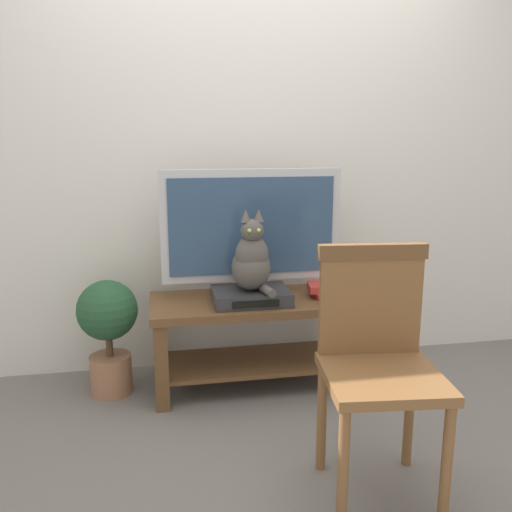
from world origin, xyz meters
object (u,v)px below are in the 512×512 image
media_box (251,296)px  book_stack (329,290)px  potted_plant (108,327)px  cat (252,260)px  tv_stand (254,326)px  tv (251,230)px  wooden_chair (377,350)px

media_box → book_stack: 0.45m
book_stack → potted_plant: bearing=176.5°
cat → tv_stand: bearing=69.1°
tv → book_stack: 0.54m
cat → potted_plant: 0.85m
media_box → wooden_chair: wooden_chair is taller
tv_stand → cat: cat is taller
tv_stand → potted_plant: size_ratio=1.79×
tv → wooden_chair: (0.31, -1.04, -0.30)m
media_box → cat: bearing=-85.2°
tv_stand → wooden_chair: wooden_chair is taller
book_stack → wooden_chair: bearing=-96.7°
tv_stand → cat: 0.40m
tv_stand → media_box: media_box is taller
cat → wooden_chair: (0.34, -0.88, -0.17)m
media_box → cat: cat is taller
tv_stand → wooden_chair: bearing=-72.0°
wooden_chair → tv_stand: bearing=108.0°
cat → book_stack: 0.49m
tv → book_stack: tv is taller
tv → book_stack: size_ratio=3.99×
media_box → wooden_chair: bearing=-69.2°
tv → media_box: (-0.03, -0.15, -0.33)m
media_box → cat: size_ratio=0.93×
book_stack → tv_stand: bearing=177.0°
tv_stand → media_box: bearing=-116.2°
wooden_chair → cat: bearing=111.0°
tv → book_stack: (0.42, -0.11, -0.33)m
tv → media_box: size_ratio=2.43×
book_stack → potted_plant: potted_plant is taller
tv → wooden_chair: tv is taller
cat → potted_plant: cat is taller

